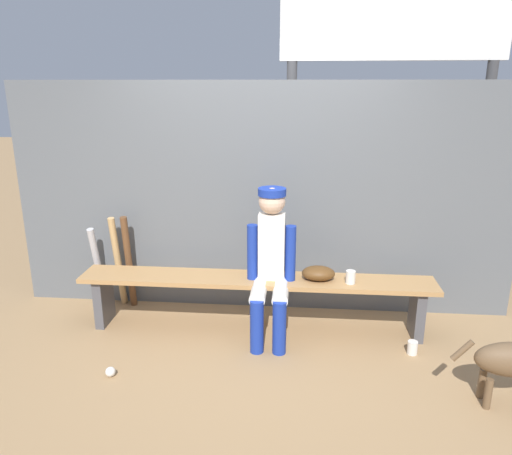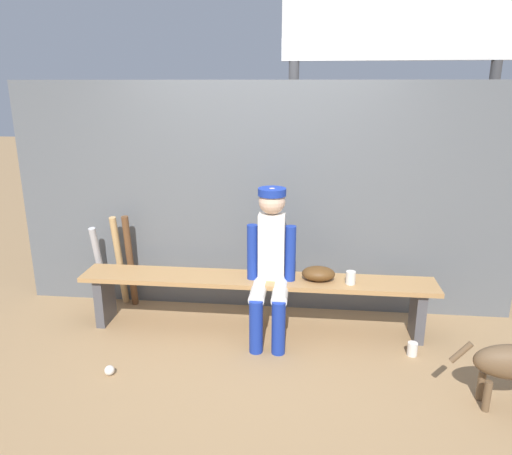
% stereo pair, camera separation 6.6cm
% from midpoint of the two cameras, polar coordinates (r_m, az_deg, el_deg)
% --- Properties ---
extents(ground_plane, '(30.00, 30.00, 0.00)m').
position_cam_midpoint_polar(ground_plane, '(4.42, 0.44, -11.75)').
color(ground_plane, '#9E7A51').
extents(chainlink_fence, '(4.64, 0.03, 2.12)m').
position_cam_midpoint_polar(chainlink_fence, '(4.49, 1.08, 3.23)').
color(chainlink_fence, '#595E63').
rests_on(chainlink_fence, ground_plane).
extents(dugout_bench, '(3.05, 0.36, 0.49)m').
position_cam_midpoint_polar(dugout_bench, '(4.25, 0.45, -7.11)').
color(dugout_bench, '#AD7F4C').
rests_on(dugout_bench, ground_plane).
extents(player_seated, '(0.41, 0.55, 1.28)m').
position_cam_midpoint_polar(player_seated, '(4.02, 2.17, -3.83)').
color(player_seated, silver).
rests_on(player_seated, ground_plane).
extents(baseball_glove, '(0.28, 0.20, 0.12)m').
position_cam_midpoint_polar(baseball_glove, '(4.17, 7.76, -5.37)').
color(baseball_glove, '#593819').
rests_on(baseball_glove, dugout_bench).
extents(bat_wood_dark, '(0.08, 0.16, 0.92)m').
position_cam_midpoint_polar(bat_wood_dark, '(4.80, -14.11, -3.89)').
color(bat_wood_dark, brown).
rests_on(bat_wood_dark, ground_plane).
extents(bat_wood_tan, '(0.09, 0.19, 0.91)m').
position_cam_midpoint_polar(bat_wood_tan, '(4.86, -15.29, -3.81)').
color(bat_wood_tan, tan).
rests_on(bat_wood_tan, ground_plane).
extents(bat_aluminum_silver, '(0.07, 0.24, 0.81)m').
position_cam_midpoint_polar(bat_aluminum_silver, '(4.95, -17.43, -4.22)').
color(bat_aluminum_silver, '#B7B7BC').
rests_on(bat_aluminum_silver, ground_plane).
extents(baseball, '(0.07, 0.07, 0.07)m').
position_cam_midpoint_polar(baseball, '(3.94, -16.28, -15.74)').
color(baseball, white).
rests_on(baseball, ground_plane).
extents(cup_on_ground, '(0.08, 0.08, 0.11)m').
position_cam_midpoint_polar(cup_on_ground, '(4.21, 18.25, -13.34)').
color(cup_on_ground, silver).
rests_on(cup_on_ground, ground_plane).
extents(cup_on_bench, '(0.08, 0.08, 0.11)m').
position_cam_midpoint_polar(cup_on_bench, '(4.15, 11.46, -5.77)').
color(cup_on_bench, silver).
rests_on(cup_on_bench, dugout_bench).
extents(scoreboard, '(2.38, 0.27, 3.50)m').
position_cam_midpoint_polar(scoreboard, '(5.05, 17.02, 20.08)').
color(scoreboard, '#3F3F42').
rests_on(scoreboard, ground_plane).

